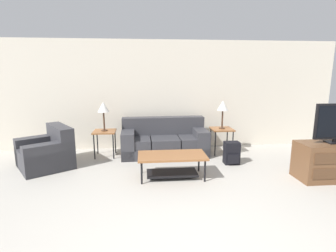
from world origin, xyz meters
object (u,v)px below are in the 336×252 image
object	(u,v)px
couch	(164,141)
table_lamp_right	(223,107)
side_table_right	(222,131)
armchair	(47,153)
backpack	(232,153)
coffee_table	(172,161)
side_table_left	(105,134)
table_lamp_left	(103,108)
tv_console	(332,161)

from	to	relation	value
couch	table_lamp_right	size ratio (longest dim) A/B	3.01
couch	side_table_right	world-z (taller)	couch
armchair	backpack	xyz separation A→B (m)	(3.69, -0.17, -0.06)
backpack	table_lamp_right	bearing A→B (deg)	89.28
armchair	side_table_right	bearing A→B (deg)	8.93
armchair	coffee_table	world-z (taller)	armchair
couch	side_table_left	xyz separation A→B (m)	(-1.32, -0.03, 0.22)
armchair	table_lamp_left	world-z (taller)	table_lamp_left
coffee_table	side_table_left	distance (m)	1.92
table_lamp_right	backpack	xyz separation A→B (m)	(-0.01, -0.76, -0.86)
couch	table_lamp_left	distance (m)	1.54
table_lamp_right	table_lamp_left	bearing A→B (deg)	180.00
couch	tv_console	xyz separation A→B (m)	(2.80, -1.71, 0.03)
coffee_table	backpack	world-z (taller)	backpack
backpack	side_table_right	bearing A→B (deg)	89.28
couch	armchair	size ratio (longest dim) A/B	1.48
coffee_table	backpack	xyz separation A→B (m)	(1.29, 0.60, -0.09)
side_table_left	side_table_right	xyz separation A→B (m)	(2.65, 0.00, 0.00)
coffee_table	side_table_right	size ratio (longest dim) A/B	2.06
couch	side_table_right	size ratio (longest dim) A/B	3.32
armchair	coffee_table	size ratio (longest dim) A/B	1.09
armchair	tv_console	size ratio (longest dim) A/B	1.08
side_table_right	table_lamp_left	size ratio (longest dim) A/B	0.91
tv_console	table_lamp_left	bearing A→B (deg)	157.85
couch	table_lamp_right	distance (m)	1.54
side_table_left	side_table_right	world-z (taller)	same
side_table_left	side_table_right	distance (m)	2.65
couch	backpack	xyz separation A→B (m)	(1.32, -0.79, -0.07)
coffee_table	table_lamp_right	bearing A→B (deg)	46.07
table_lamp_left	table_lamp_right	size ratio (longest dim) A/B	1.00
table_lamp_left	side_table_right	bearing A→B (deg)	0.00
side_table_left	side_table_right	size ratio (longest dim) A/B	1.00
coffee_table	table_lamp_left	xyz separation A→B (m)	(-1.35, 1.35, 0.77)
side_table_right	tv_console	bearing A→B (deg)	-48.78
armchair	side_table_right	distance (m)	3.75
couch	armchair	distance (m)	2.45
couch	tv_console	distance (m)	3.28
table_lamp_right	backpack	world-z (taller)	table_lamp_right
side_table_right	side_table_left	bearing A→B (deg)	180.00
tv_console	backpack	xyz separation A→B (m)	(-1.48, 0.92, -0.10)
backpack	table_lamp_left	bearing A→B (deg)	164.04
tv_console	backpack	size ratio (longest dim) A/B	2.62
tv_console	side_table_right	bearing A→B (deg)	131.22
side_table_left	tv_console	distance (m)	4.45
table_lamp_right	coffee_table	bearing A→B (deg)	-133.93
table_lamp_left	side_table_left	bearing A→B (deg)	0.00
couch	side_table_left	world-z (taller)	couch
table_lamp_right	tv_console	bearing A→B (deg)	-48.78
couch	side_table_right	xyz separation A→B (m)	(1.33, -0.03, 0.22)
armchair	backpack	distance (m)	3.69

